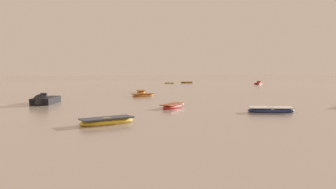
{
  "coord_description": "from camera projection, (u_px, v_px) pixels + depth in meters",
  "views": [
    {
      "loc": [
        -18.62,
        -4.04,
        3.85
      ],
      "look_at": [
        5.98,
        39.71,
        0.32
      ],
      "focal_mm": 33.17,
      "sensor_mm": 36.0,
      "label": 1
    }
  ],
  "objects": [
    {
      "name": "motorboat_moored_1",
      "position": [
        259.0,
        84.0,
        102.44
      ],
      "size": [
        4.74,
        3.54,
        1.73
      ],
      "rotation": [
        0.0,
        0.0,
        0.49
      ],
      "color": "red",
      "rests_on": "ground"
    },
    {
      "name": "rowboat_moored_5",
      "position": [
        107.0,
        121.0,
        23.35
      ],
      "size": [
        4.39,
        1.83,
        0.68
      ],
      "rotation": [
        0.0,
        0.0,
        0.09
      ],
      "color": "gold",
      "rests_on": "ground"
    },
    {
      "name": "rowboat_moored_4",
      "position": [
        143.0,
        95.0,
        50.61
      ],
      "size": [
        4.03,
        1.74,
        0.62
      ],
      "rotation": [
        0.0,
        0.0,
        3.25
      ],
      "color": "orange",
      "rests_on": "ground"
    },
    {
      "name": "rowboat_moored_6",
      "position": [
        173.0,
        106.0,
        34.06
      ],
      "size": [
        4.06,
        3.37,
        0.63
      ],
      "rotation": [
        0.0,
        0.0,
        3.74
      ],
      "color": "red",
      "rests_on": "ground"
    },
    {
      "name": "rowboat_moored_2",
      "position": [
        169.0,
        83.0,
        111.21
      ],
      "size": [
        3.71,
        3.01,
        0.57
      ],
      "rotation": [
        0.0,
        0.0,
        5.71
      ],
      "color": "gold",
      "rests_on": "ground"
    },
    {
      "name": "rowboat_moored_3",
      "position": [
        141.0,
        92.0,
        59.83
      ],
      "size": [
        2.69,
        4.51,
        0.67
      ],
      "rotation": [
        0.0,
        0.0,
        1.26
      ],
      "color": "orange",
      "rests_on": "ground"
    },
    {
      "name": "rowboat_moored_1",
      "position": [
        271.0,
        110.0,
        30.29
      ],
      "size": [
        4.61,
        3.74,
        0.71
      ],
      "rotation": [
        0.0,
        0.0,
        2.57
      ],
      "color": "navy",
      "rests_on": "ground"
    },
    {
      "name": "motorboat_moored_4",
      "position": [
        44.0,
        102.0,
        37.99
      ],
      "size": [
        4.66,
        6.59,
        2.15
      ],
      "rotation": [
        0.0,
        0.0,
        4.27
      ],
      "color": "black",
      "rests_on": "ground"
    },
    {
      "name": "rowboat_moored_0",
      "position": [
        187.0,
        83.0,
        115.43
      ],
      "size": [
        5.01,
        3.05,
        0.75
      ],
      "rotation": [
        0.0,
        0.0,
        5.96
      ],
      "color": "orange",
      "rests_on": "ground"
    }
  ]
}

